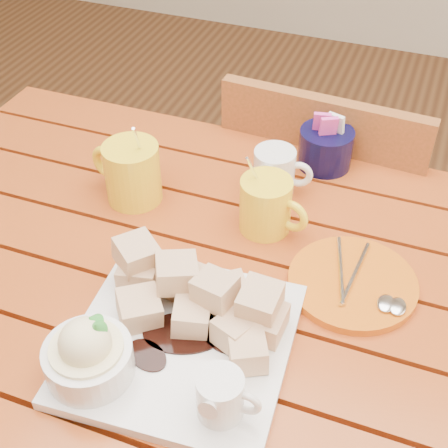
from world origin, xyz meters
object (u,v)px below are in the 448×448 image
at_px(table, 216,323).
at_px(coffee_mug_left, 131,171).
at_px(coffee_mug_right, 267,205).
at_px(chair_far, 322,221).
at_px(orange_saucer, 354,283).
at_px(dessert_plate, 165,335).

bearing_deg(table, coffee_mug_left, 147.31).
bearing_deg(table, coffee_mug_right, 74.97).
bearing_deg(coffee_mug_left, chair_far, 65.23).
bearing_deg(chair_far, table, 85.49).
xyz_separation_m(table, chair_far, (0.07, 0.50, -0.16)).
xyz_separation_m(table, coffee_mug_left, (-0.20, 0.13, 0.16)).
height_order(coffee_mug_right, orange_saucer, coffee_mug_right).
bearing_deg(coffee_mug_left, dessert_plate, -44.13).
height_order(coffee_mug_right, chair_far, coffee_mug_right).
distance_m(dessert_plate, chair_far, 0.72).
xyz_separation_m(coffee_mug_right, orange_saucer, (0.16, -0.08, -0.04)).
relative_size(table, dessert_plate, 3.95).
relative_size(coffee_mug_right, orange_saucer, 0.73).
bearing_deg(table, chair_far, 82.09).
xyz_separation_m(table, dessert_plate, (-0.01, -0.15, 0.14)).
relative_size(dessert_plate, coffee_mug_right, 2.20).
bearing_deg(chair_far, dessert_plate, 86.36).
relative_size(coffee_mug_left, orange_saucer, 0.82).
xyz_separation_m(orange_saucer, chair_far, (-0.13, 0.44, -0.28)).
bearing_deg(dessert_plate, orange_saucer, 44.46).
distance_m(coffee_mug_left, coffee_mug_right, 0.24).
distance_m(dessert_plate, coffee_mug_right, 0.29).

